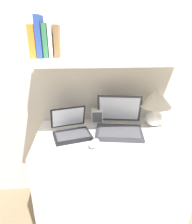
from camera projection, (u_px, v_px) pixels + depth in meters
The scene contains 14 objects.
wall_back at pixel (108, 61), 1.56m from camera, with size 6.00×0.05×2.40m.
desk at pixel (111, 176), 1.56m from camera, with size 1.07×0.55×0.74m.
back_riser at pixel (107, 130), 1.74m from camera, with size 1.07×0.04×1.24m.
shelf at pixel (113, 59), 1.29m from camera, with size 1.07×0.49×0.03m.
table_lamp at pixel (156, 102), 1.48m from camera, with size 0.23×0.23×0.30m.
laptop_large at pixel (119, 124), 1.46m from camera, with size 0.37×0.36×0.25m.
laptop_small at pixel (71, 129), 1.41m from camera, with size 0.31×0.30×0.18m.
computer_mouse at pixel (94, 143), 1.28m from camera, with size 0.10×0.13×0.03m.
router_box at pixel (97, 116), 1.57m from camera, with size 0.09×0.05×0.12m.
book_orange at pixel (34, 41), 1.21m from camera, with size 0.04×0.15×0.19m.
book_blue at pixel (40, 37), 1.21m from camera, with size 0.03×0.16×0.24m.
book_green at pixel (46, 41), 1.22m from camera, with size 0.03×0.13×0.20m.
book_white at pixel (51, 38), 1.21m from camera, with size 0.02×0.12×0.23m.
book_brown at pixel (57, 41), 1.22m from camera, with size 0.03×0.12×0.19m.
Camera 1 is at (-0.20, -0.97, 1.43)m, focal length 32.00 mm.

